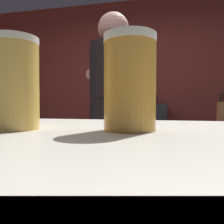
% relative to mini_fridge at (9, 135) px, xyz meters
% --- Properties ---
extents(wall_back, '(5.20, 0.10, 2.70)m').
position_rel_mini_fridge_xyz_m(wall_back, '(2.05, 0.45, 0.77)').
color(wall_back, brown).
rests_on(wall_back, ground).
extents(prep_counter, '(2.10, 0.60, 0.89)m').
position_rel_mini_fridge_xyz_m(prep_counter, '(2.40, -1.11, -0.13)').
color(prep_counter, '#473728').
rests_on(prep_counter, ground).
extents(back_shelf, '(1.00, 0.36, 1.08)m').
position_rel_mini_fridge_xyz_m(back_shelf, '(1.97, 0.17, -0.04)').
color(back_shelf, '#32343B').
rests_on(back_shelf, ground).
extents(mini_fridge, '(0.61, 0.58, 1.16)m').
position_rel_mini_fridge_xyz_m(mini_fridge, '(0.00, 0.00, 0.00)').
color(mini_fridge, silver).
rests_on(mini_fridge, ground).
extents(bartender, '(0.43, 0.52, 1.72)m').
position_rel_mini_fridge_xyz_m(bartender, '(2.06, -1.57, 0.42)').
color(bartender, '#342F2F').
rests_on(bartender, ground).
extents(knife_block, '(0.10, 0.08, 0.28)m').
position_rel_mini_fridge_xyz_m(knife_block, '(2.91, -1.06, 0.42)').
color(knife_block, '#8E5B3B').
rests_on(knife_block, prep_counter).
extents(mixing_bowl, '(0.17, 0.17, 0.05)m').
position_rel_mini_fridge_xyz_m(mixing_bowl, '(2.02, -1.23, 0.34)').
color(mixing_bowl, silver).
rests_on(mixing_bowl, prep_counter).
extents(chefs_knife, '(0.24, 0.04, 0.01)m').
position_rel_mini_fridge_xyz_m(chefs_knife, '(2.34, -1.16, 0.32)').
color(chefs_knife, silver).
rests_on(chefs_knife, prep_counter).
extents(pint_glass_near, '(0.08, 0.08, 0.15)m').
position_rel_mini_fridge_xyz_m(pint_glass_near, '(2.35, -2.78, 0.52)').
color(pint_glass_near, gold).
rests_on(pint_glass_near, bar_counter).
extents(pint_glass_far, '(0.08, 0.08, 0.15)m').
position_rel_mini_fridge_xyz_m(pint_glass_far, '(2.16, -2.81, 0.52)').
color(pint_glass_far, '#E5B954').
rests_on(pint_glass_far, bar_counter).
extents(bottle_soy, '(0.06, 0.06, 0.19)m').
position_rel_mini_fridge_xyz_m(bottle_soy, '(1.85, 0.23, 0.58)').
color(bottle_soy, '#2E5C9E').
rests_on(bottle_soy, back_shelf).
extents(bottle_vinegar, '(0.06, 0.06, 0.19)m').
position_rel_mini_fridge_xyz_m(bottle_vinegar, '(1.98, 0.13, 0.58)').
color(bottle_vinegar, red).
rests_on(bottle_vinegar, back_shelf).
extents(bottle_olive_oil, '(0.07, 0.07, 0.19)m').
position_rel_mini_fridge_xyz_m(bottle_olive_oil, '(2.10, 0.08, 0.58)').
color(bottle_olive_oil, red).
rests_on(bottle_olive_oil, back_shelf).
extents(bottle_hot_sauce, '(0.07, 0.07, 0.19)m').
position_rel_mini_fridge_xyz_m(bottle_hot_sauce, '(2.29, 0.21, 0.58)').
color(bottle_hot_sauce, black).
rests_on(bottle_hot_sauce, back_shelf).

